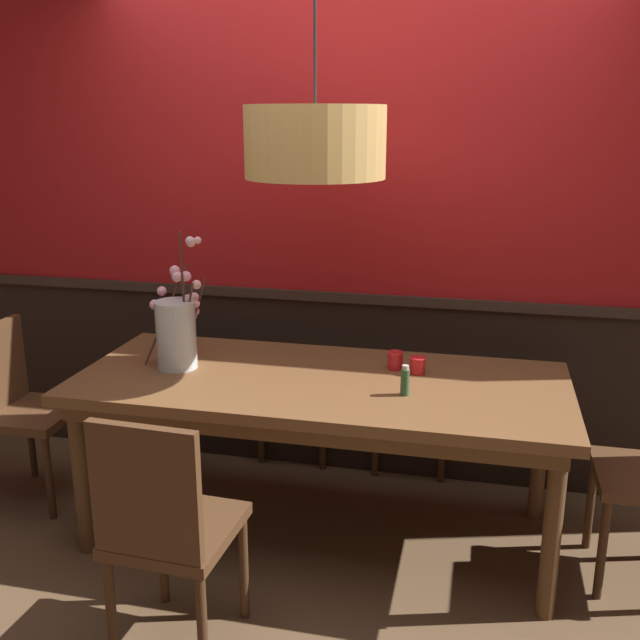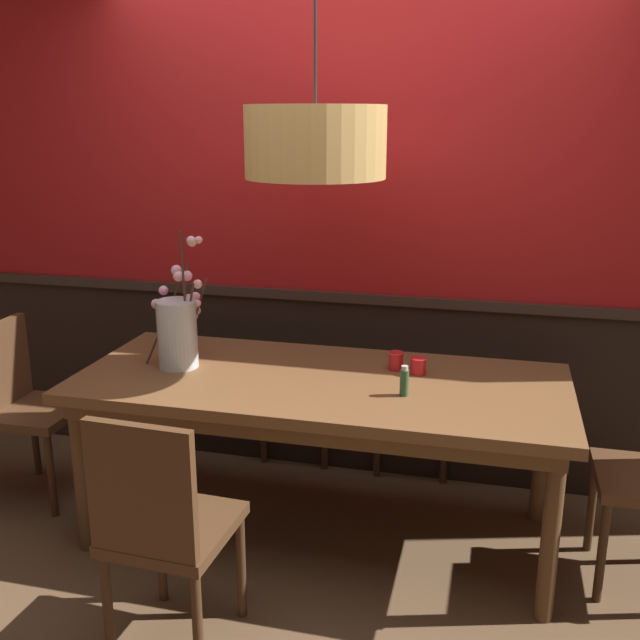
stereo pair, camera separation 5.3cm
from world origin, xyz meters
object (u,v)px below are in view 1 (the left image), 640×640
dining_table (320,396)px  condiment_bottle (405,381)px  chair_far_side_left (302,360)px  candle_holder_nearer_center (395,360)px  chair_far_side_right (415,366)px  vase_with_blossoms (177,332)px  pendant_lamp (315,142)px  chair_near_side_left (166,525)px  chair_head_west_end (21,402)px  candle_holder_nearer_edge (418,365)px

dining_table → condiment_bottle: (0.38, -0.12, 0.14)m
chair_far_side_left → candle_holder_nearer_center: chair_far_side_left is taller
dining_table → candle_holder_nearer_center: size_ratio=25.74×
chair_far_side_right → condiment_bottle: 1.04m
vase_with_blossoms → pendant_lamp: pendant_lamp is taller
chair_near_side_left → dining_table: bearing=69.3°
chair_far_side_left → pendant_lamp: 1.50m
chair_head_west_end → condiment_bottle: (1.91, -0.13, 0.32)m
candle_holder_nearer_edge → dining_table: bearing=-159.2°
candle_holder_nearer_center → pendant_lamp: 1.03m
chair_far_side_left → candle_holder_nearer_center: (0.61, -0.68, 0.27)m
candle_holder_nearer_edge → pendant_lamp: size_ratio=0.07×
dining_table → pendant_lamp: size_ratio=2.00×
chair_far_side_right → condiment_bottle: chair_far_side_right is taller
chair_far_side_right → pendant_lamp: pendant_lamp is taller
dining_table → chair_head_west_end: (-1.52, 0.01, -0.17)m
chair_head_west_end → vase_with_blossoms: vase_with_blossoms is taller
chair_near_side_left → condiment_bottle: bearing=47.0°
condiment_bottle → vase_with_blossoms: bearing=173.4°
chair_near_side_left → vase_with_blossoms: bearing=110.1°
dining_table → condiment_bottle: 0.43m
candle_holder_nearer_edge → condiment_bottle: condiment_bottle is taller
chair_head_west_end → chair_near_side_left: 1.49m
chair_head_west_end → chair_far_side_right: size_ratio=0.91×
candle_holder_nearer_edge → vase_with_blossoms: bearing=-172.0°
condiment_bottle → dining_table: bearing=163.2°
dining_table → candle_holder_nearer_edge: 0.45m
chair_far_side_left → pendant_lamp: pendant_lamp is taller
chair_far_side_left → chair_far_side_right: 0.64m
chair_near_side_left → candle_holder_nearer_center: (0.64, 1.08, 0.28)m
chair_far_side_right → vase_with_blossoms: vase_with_blossoms is taller
candle_holder_nearer_edge → condiment_bottle: bearing=-95.5°
chair_near_side_left → pendant_lamp: pendant_lamp is taller
chair_far_side_right → chair_near_side_left: 1.90m
chair_head_west_end → candle_holder_nearer_center: (1.83, 0.18, 0.30)m
chair_far_side_left → chair_far_side_right: (0.64, 0.01, 0.01)m
candle_holder_nearer_center → pendant_lamp: bearing=-159.8°
chair_head_west_end → chair_near_side_left: (1.19, -0.90, 0.01)m
chair_far_side_right → chair_near_side_left: chair_far_side_right is taller
dining_table → chair_head_west_end: bearing=179.5°
chair_far_side_left → chair_near_side_left: size_ratio=1.01×
chair_head_west_end → vase_with_blossoms: 0.96m
candle_holder_nearer_center → condiment_bottle: size_ratio=0.65×
chair_far_side_right → chair_near_side_left: (-0.67, -1.78, -0.02)m
candle_holder_nearer_center → pendant_lamp: (-0.34, -0.13, 0.96)m
chair_far_side_left → condiment_bottle: 1.24m
chair_head_west_end → candle_holder_nearer_edge: chair_head_west_end is taller
chair_head_west_end → candle_holder_nearer_center: chair_head_west_end is taller
dining_table → candle_holder_nearer_center: candle_holder_nearer_center is taller
condiment_bottle → chair_far_side_right: bearing=92.9°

